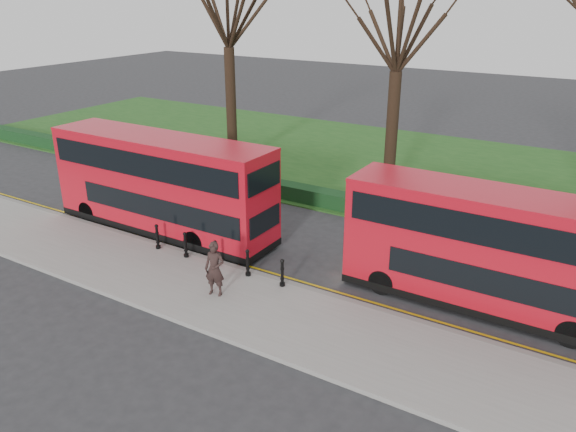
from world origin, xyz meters
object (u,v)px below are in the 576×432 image
Objects in this scene: bollard_row at (216,254)px; bus_rear at (500,254)px; bus_lead at (162,185)px; pedestrian at (215,269)px.

bus_rear is at bearing 15.05° from bollard_row.
bollard_row is 0.60× the size of bus_rear.
bollard_row is 10.10m from bus_rear.
bus_lead is 6.67m from pedestrian.
bus_rear reaches higher than pedestrian.
bus_lead is 1.05× the size of bus_rear.
bus_lead is at bearing 133.71° from pedestrian.
bus_lead is at bearing 157.23° from bollard_row.
pedestrian is at bearing -31.93° from bus_lead.
bus_rear is (13.92, 0.81, -0.10)m from bus_lead.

